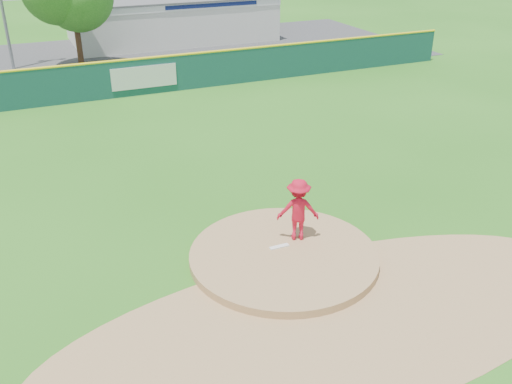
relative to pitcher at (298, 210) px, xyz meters
name	(u,v)px	position (x,y,z in m)	size (l,w,h in m)	color
ground	(284,259)	(-0.73, -0.57, -1.22)	(120.00, 120.00, 0.00)	#286B19
pitchers_mound	(284,259)	(-0.73, -0.57, -1.22)	(5.50, 5.50, 0.50)	#9E774C
pitching_rubber	(279,247)	(-0.73, -0.27, -0.95)	(0.60, 0.15, 0.04)	white
infield_dirt_arc	(337,320)	(-0.73, -3.57, -1.21)	(15.40, 15.40, 0.01)	#9E774C
parking_lot	(108,60)	(-0.73, 26.43, -1.21)	(44.00, 16.00, 0.02)	#38383A
pitcher	(298,210)	(0.00, 0.00, 0.00)	(1.25, 0.72, 1.94)	red
van	(124,74)	(-0.93, 19.96, -0.60)	(1.99, 4.32, 1.20)	white
pool_building_grp	(171,17)	(5.27, 31.43, 0.44)	(15.20, 8.20, 3.31)	silver
fence_banners	(54,87)	(-5.09, 17.35, -0.22)	(13.04, 0.04, 1.20)	#56100C
outfield_fence	(137,76)	(-0.73, 17.43, -0.13)	(40.00, 0.14, 2.07)	#14433F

